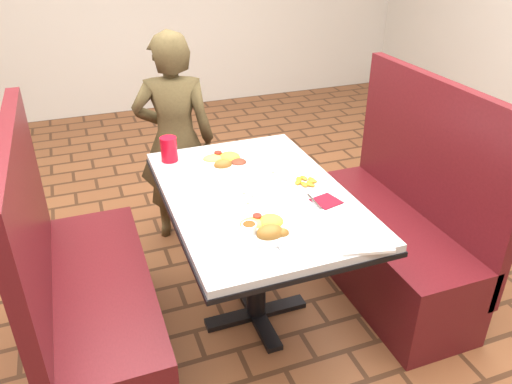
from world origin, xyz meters
The scene contains 14 objects.
dining_table centered at (0.00, 0.00, 0.65)m, with size 0.81×1.21×0.75m.
booth_bench_left centered at (-0.80, 0.00, 0.33)m, with size 0.47×1.20×1.17m.
booth_bench_right centered at (0.80, 0.00, 0.33)m, with size 0.47×1.20×1.17m.
diner_person centered at (-0.18, 0.93, 0.66)m, with size 0.48×0.32×1.33m, color brown.
near_dinner_plate centered at (-0.07, -0.32, 0.78)m, with size 0.26×0.26×0.08m.
far_dinner_plate centered at (-0.04, 0.34, 0.78)m, with size 0.27×0.27×0.07m.
plantain_plate centered at (0.25, -0.01, 0.76)m, with size 0.16×0.16×0.02m.
maroon_napkin centered at (0.26, -0.19, 0.75)m, with size 0.11×0.11×0.00m, color maroon.
spoon_utensil centered at (0.21, -0.18, 0.76)m, with size 0.01×0.14×0.00m, color #B9B9BE.
red_tumbler centered at (-0.30, 0.48, 0.81)m, with size 0.09×0.09×0.13m, color red.
paper_napkin centered at (0.24, -0.53, 0.76)m, with size 0.21×0.15×0.01m, color silver.
knife_utensil centered at (-0.09, -0.37, 0.76)m, with size 0.01×0.17×0.00m, color silver.
fork_utensil centered at (-0.07, -0.41, 0.76)m, with size 0.01×0.16×0.00m, color #BABABE.
lettuce_shreds centered at (0.04, 0.06, 0.75)m, with size 0.28×0.32×0.00m, color #94BF4C, non-canonical shape.
Camera 1 is at (-0.70, -1.88, 1.86)m, focal length 35.00 mm.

